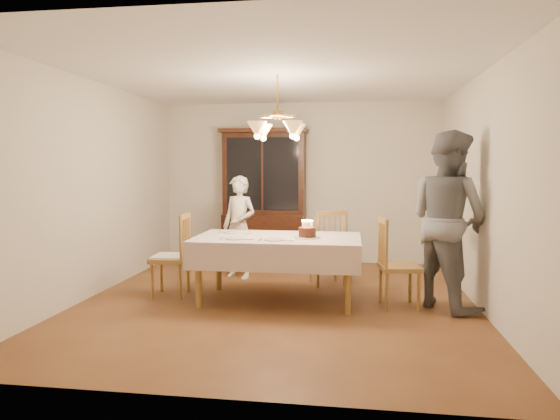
% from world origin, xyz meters
% --- Properties ---
extents(ground, '(5.00, 5.00, 0.00)m').
position_xyz_m(ground, '(0.00, 0.00, 0.00)').
color(ground, brown).
rests_on(ground, ground).
extents(room_shell, '(5.00, 5.00, 5.00)m').
position_xyz_m(room_shell, '(0.00, 0.00, 1.58)').
color(room_shell, white).
rests_on(room_shell, ground).
extents(dining_table, '(1.90, 1.10, 0.76)m').
position_xyz_m(dining_table, '(0.00, 0.00, 0.68)').
color(dining_table, olive).
rests_on(dining_table, ground).
extents(china_hutch, '(1.38, 0.54, 2.16)m').
position_xyz_m(china_hutch, '(-0.55, 2.25, 1.04)').
color(china_hutch, black).
rests_on(china_hutch, ground).
extents(chair_far_side, '(0.57, 0.55, 1.00)m').
position_xyz_m(chair_far_side, '(0.54, 0.91, 0.44)').
color(chair_far_side, olive).
rests_on(chair_far_side, ground).
extents(chair_left_end, '(0.45, 0.47, 1.00)m').
position_xyz_m(chair_left_end, '(-1.32, 0.05, 0.45)').
color(chair_left_end, olive).
rests_on(chair_left_end, ground).
extents(chair_right_end, '(0.48, 0.49, 1.00)m').
position_xyz_m(chair_right_end, '(1.37, -0.06, 0.44)').
color(chair_right_end, olive).
rests_on(chair_right_end, ground).
extents(elderly_woman, '(0.62, 0.53, 1.44)m').
position_xyz_m(elderly_woman, '(-0.72, 1.15, 0.72)').
color(elderly_woman, '#EDE0C8').
rests_on(elderly_woman, ground).
extents(adult_in_grey, '(1.16, 1.21, 1.96)m').
position_xyz_m(adult_in_grey, '(1.90, 0.02, 0.98)').
color(adult_in_grey, slate).
rests_on(adult_in_grey, ground).
extents(birthday_cake, '(0.30, 0.30, 0.20)m').
position_xyz_m(birthday_cake, '(0.35, -0.06, 0.81)').
color(birthday_cake, white).
rests_on(birthday_cake, dining_table).
extents(place_setting_near_left, '(0.39, 0.24, 0.02)m').
position_xyz_m(place_setting_near_left, '(-0.42, -0.26, 0.77)').
color(place_setting_near_left, white).
rests_on(place_setting_near_left, dining_table).
extents(place_setting_near_right, '(0.38, 0.23, 0.02)m').
position_xyz_m(place_setting_near_right, '(0.03, -0.29, 0.77)').
color(place_setting_near_right, white).
rests_on(place_setting_near_right, dining_table).
extents(place_setting_far_left, '(0.40, 0.26, 0.02)m').
position_xyz_m(place_setting_far_left, '(-0.56, 0.25, 0.77)').
color(place_setting_far_left, white).
rests_on(place_setting_far_left, dining_table).
extents(chandelier, '(0.62, 0.62, 0.73)m').
position_xyz_m(chandelier, '(-0.00, -0.00, 1.98)').
color(chandelier, '#BF8C3F').
rests_on(chandelier, ground).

